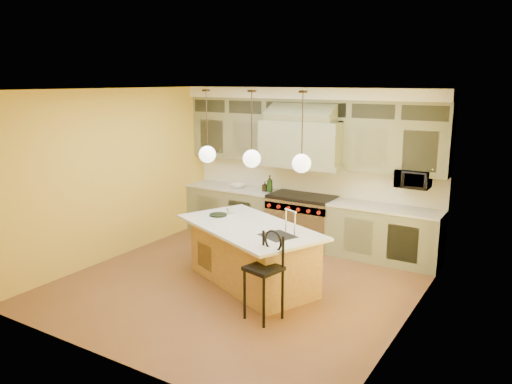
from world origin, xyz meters
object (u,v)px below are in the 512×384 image
Objects in this scene: range at (302,220)px; microwave at (413,179)px; kitchen_island at (252,254)px; counter_stool at (265,270)px.

range is 2.21× the size of microwave.
kitchen_island reaches higher than counter_stool.
microwave is (1.95, 0.11, 0.96)m from range.
microwave is at bearing 73.91° from kitchen_island.
kitchen_island is 1.17m from counter_stool.
counter_stool is at bearing -109.19° from microwave.
kitchen_island is 2.94m from microwave.
range is 2.18m from microwave.
counter_stool is 3.27m from microwave.
kitchen_island is 2.26× the size of counter_stool.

